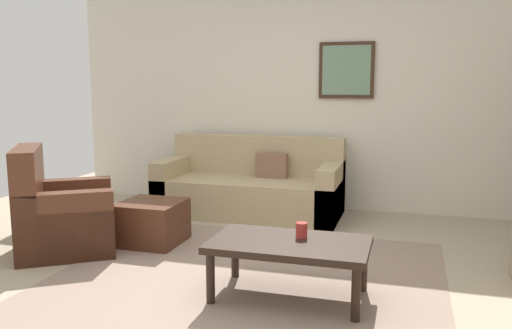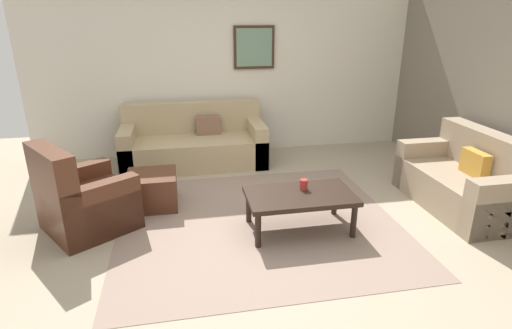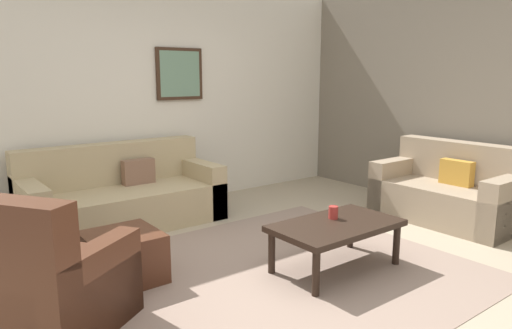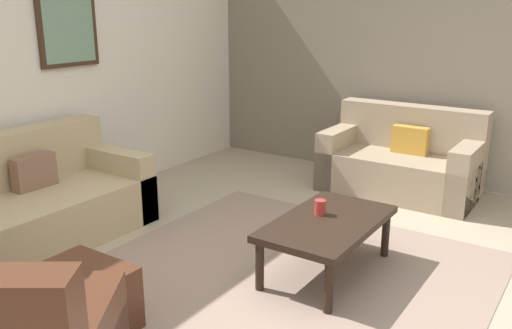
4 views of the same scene
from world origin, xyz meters
The scene contains 10 objects.
ground_plane centered at (0.00, 0.00, 0.00)m, with size 8.00×8.00×0.00m, color tan.
rear_partition centered at (0.00, 2.60, 1.40)m, with size 6.00×0.12×2.80m, color silver.
stone_feature_panel centered at (3.00, 0.00, 1.40)m, with size 0.12×5.20×2.80m, color slate.
area_rug centered at (0.00, 0.00, 0.00)m, with size 2.98×2.74×0.01m, color gray.
couch_main centered at (-0.58, 2.08, 0.30)m, with size 2.08×0.94×0.88m.
couch_loveseat centered at (2.47, -0.05, 0.30)m, with size 0.84×1.53×0.88m.
ottoman centered at (-1.13, 0.65, 0.20)m, with size 0.56×0.56×0.40m, color #4C2819.
coffee_table centered at (0.39, -0.22, 0.36)m, with size 1.10×0.64×0.41m.
cup centered at (0.46, -0.12, 0.46)m, with size 0.08×0.08×0.11m, color #B2332D.
framed_artwork centered at (0.43, 2.51, 1.65)m, with size 0.63×0.04×0.64m.
Camera 4 is at (-2.88, -1.80, 1.88)m, focal length 38.01 mm.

